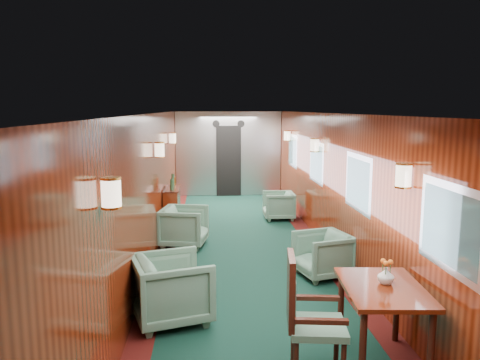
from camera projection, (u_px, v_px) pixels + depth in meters
The scene contains 12 objects.
room at pixel (246, 162), 7.39m from camera, with size 12.00×12.10×2.40m.
bulkhead at pixel (229, 154), 13.29m from camera, with size 2.98×0.17×2.39m.
windows_right at pixel (334, 171), 7.77m from camera, with size 0.02×8.60×0.80m.
wall_sconces at pixel (243, 150), 7.92m from camera, with size 2.97×7.97×0.25m.
dining_table at pixel (383, 299), 4.49m from camera, with size 0.82×1.12×0.80m.
side_chair at pixel (306, 313), 4.26m from camera, with size 0.59×0.61×1.18m.
credenza at pixel (172, 208), 9.62m from camera, with size 0.31×0.97×1.15m.
flower_vase at pixel (386, 276), 4.52m from camera, with size 0.16×0.16×0.17m, color beige.
armchair_left_near at pixel (172, 289), 5.47m from camera, with size 0.84×0.86×0.78m, color #214F41.
armchair_left_far at pixel (184, 227), 8.47m from camera, with size 0.77×0.79×0.72m, color #214F41.
armchair_right_near at pixel (323, 255), 6.93m from camera, with size 0.71×0.73×0.67m, color #214F41.
armchair_right_far at pixel (279, 205), 10.54m from camera, with size 0.66×0.68×0.62m, color #214F41.
Camera 1 is at (-0.62, -7.32, 2.49)m, focal length 35.00 mm.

